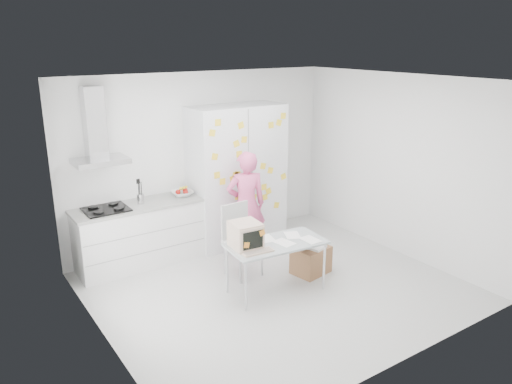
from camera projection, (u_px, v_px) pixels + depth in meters
floor at (276, 288)px, 6.63m from camera, size 4.50×4.00×0.02m
walls at (246, 178)px, 6.80m from camera, size 4.52×4.01×2.70m
ceiling at (279, 80)px, 5.83m from camera, size 4.50×4.00×0.02m
counter_run at (140, 234)px, 7.19m from camera, size 1.84×0.63×1.28m
range_hood at (96, 133)px, 6.62m from camera, size 0.70×0.48×1.01m
tall_cabinet at (237, 175)px, 7.87m from camera, size 1.50×0.68×2.20m
person at (246, 205)px, 7.39m from camera, size 0.68×0.55×1.62m
desk at (257, 239)px, 6.23m from camera, size 1.31×0.74×1.00m
chair at (240, 235)px, 6.88m from camera, size 0.47×0.47×1.00m
cardboard_box at (311, 259)px, 6.99m from camera, size 0.54×0.46×0.42m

